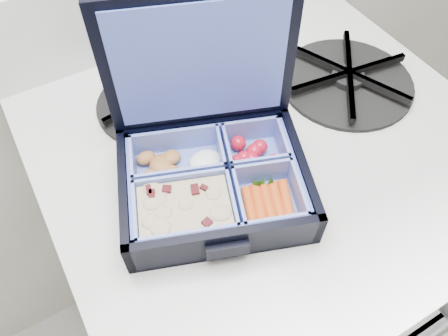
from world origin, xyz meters
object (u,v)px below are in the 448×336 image
burner_grate (348,76)px  fork (245,102)px  bento_box (214,183)px  stove (247,265)px

burner_grate → fork: size_ratio=1.04×
bento_box → burner_grate: bearing=35.7°
stove → fork: 0.46m
stove → fork: size_ratio=4.75×
stove → bento_box: size_ratio=4.14×
bento_box → burner_grate: (0.27, 0.08, -0.01)m
stove → bento_box: bearing=-150.5°
stove → fork: fork is taller
bento_box → burner_grate: 0.28m
stove → burner_grate: 0.49m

